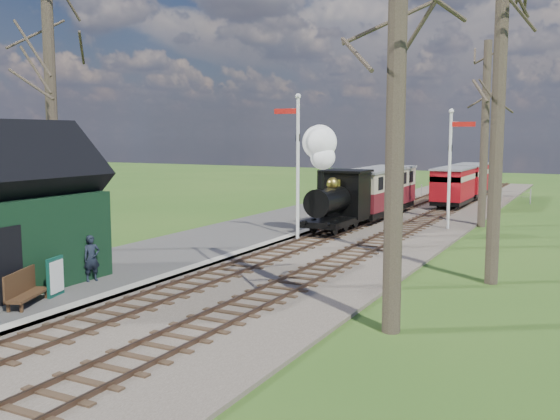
{
  "coord_description": "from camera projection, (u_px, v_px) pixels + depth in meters",
  "views": [
    {
      "loc": [
        10.61,
        -7.57,
        4.55
      ],
      "look_at": [
        -0.46,
        13.9,
        1.6
      ],
      "focal_mm": 40.0,
      "sensor_mm": 36.0,
      "label": 1
    }
  ],
  "objects": [
    {
      "name": "distant_hills",
      "position": [
        500.0,
        319.0,
        70.18
      ],
      "size": [
        114.4,
        48.0,
        22.02
      ],
      "color": "#385B23",
      "rests_on": "ground"
    },
    {
      "name": "ballast_bed",
      "position": [
        386.0,
        225.0,
        30.87
      ],
      "size": [
        8.0,
        60.0,
        0.1
      ],
      "primitive_type": "cube",
      "color": "brown",
      "rests_on": "ground"
    },
    {
      "name": "track_near",
      "position": [
        362.0,
        223.0,
        31.46
      ],
      "size": [
        1.6,
        60.0,
        0.15
      ],
      "color": "brown",
      "rests_on": "ground"
    },
    {
      "name": "track_far",
      "position": [
        412.0,
        226.0,
        30.27
      ],
      "size": [
        1.6,
        60.0,
        0.15
      ],
      "color": "brown",
      "rests_on": "ground"
    },
    {
      "name": "platform",
      "position": [
        216.0,
        241.0,
        25.99
      ],
      "size": [
        5.0,
        44.0,
        0.2
      ],
      "primitive_type": "cube",
      "color": "#474442",
      "rests_on": "ground"
    },
    {
      "name": "coping_strip",
      "position": [
        265.0,
        246.0,
        24.95
      ],
      "size": [
        0.4,
        44.0,
        0.21
      ],
      "primitive_type": "cube",
      "color": "#B2AD9E",
      "rests_on": "ground"
    },
    {
      "name": "semaphore_near",
      "position": [
        296.0,
        156.0,
        26.09
      ],
      "size": [
        1.22,
        0.24,
        6.22
      ],
      "color": "silver",
      "rests_on": "ground"
    },
    {
      "name": "semaphore_far",
      "position": [
        451.0,
        160.0,
        29.07
      ],
      "size": [
        1.22,
        0.24,
        5.72
      ],
      "color": "silver",
      "rests_on": "ground"
    },
    {
      "name": "bare_trees",
      "position": [
        275.0,
        113.0,
        19.73
      ],
      "size": [
        15.51,
        22.39,
        12.0
      ],
      "color": "#382D23",
      "rests_on": "ground"
    },
    {
      "name": "fence_line",
      "position": [
        434.0,
        192.0,
        43.62
      ],
      "size": [
        12.6,
        0.08,
        1.0
      ],
      "color": "slate",
      "rests_on": "ground"
    },
    {
      "name": "locomotive",
      "position": [
        335.0,
        187.0,
        28.03
      ],
      "size": [
        1.9,
        4.43,
        4.74
      ],
      "color": "black",
      "rests_on": "ground"
    },
    {
      "name": "coach",
      "position": [
        378.0,
        189.0,
        33.45
      ],
      "size": [
        2.21,
        7.59,
        2.33
      ],
      "color": "black",
      "rests_on": "ground"
    },
    {
      "name": "red_carriage_a",
      "position": [
        453.0,
        186.0,
        38.14
      ],
      "size": [
        1.9,
        4.71,
        2.0
      ],
      "color": "black",
      "rests_on": "ground"
    },
    {
      "name": "red_carriage_b",
      "position": [
        470.0,
        180.0,
        43.0
      ],
      "size": [
        1.9,
        4.71,
        2.0
      ],
      "color": "black",
      "rests_on": "ground"
    },
    {
      "name": "sign_board",
      "position": [
        55.0,
        277.0,
        16.79
      ],
      "size": [
        0.28,
        0.72,
        1.06
      ],
      "color": "#0E4235",
      "rests_on": "platform"
    },
    {
      "name": "bench",
      "position": [
        23.0,
        289.0,
        15.91
      ],
      "size": [
        1.01,
        1.62,
        0.89
      ],
      "color": "#412917",
      "rests_on": "platform"
    },
    {
      "name": "person",
      "position": [
        92.0,
        258.0,
        18.48
      ],
      "size": [
        0.5,
        0.59,
        1.37
      ],
      "primitive_type": "imported",
      "rotation": [
        0.0,
        0.0,
        1.16
      ],
      "color": "black",
      "rests_on": "platform"
    }
  ]
}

